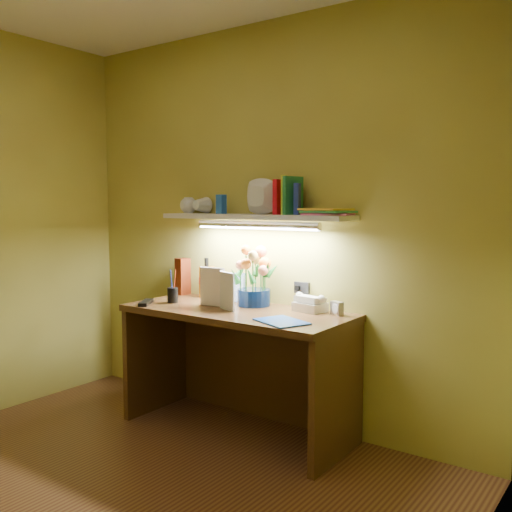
{
  "coord_description": "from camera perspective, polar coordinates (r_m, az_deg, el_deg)",
  "views": [
    {
      "loc": [
        2.05,
        -1.47,
        1.38
      ],
      "look_at": [
        0.04,
        1.35,
        1.06
      ],
      "focal_mm": 40.0,
      "sensor_mm": 36.0,
      "label": 1
    }
  ],
  "objects": [
    {
      "name": "blue_folder",
      "position": [
        3.06,
        2.58,
        -6.56
      ],
      "size": [
        0.33,
        0.29,
        0.01
      ],
      "primitive_type": "cube",
      "rotation": [
        0.0,
        0.0,
        -0.4
      ],
      "color": "blue",
      "rests_on": "desk"
    },
    {
      "name": "wall_shelf",
      "position": [
        3.5,
        0.06,
        4.57
      ],
      "size": [
        1.31,
        0.26,
        0.26
      ],
      "color": "silver",
      "rests_on": "ground"
    },
    {
      "name": "tv_remote",
      "position": [
        3.66,
        -10.94,
        -4.59
      ],
      "size": [
        0.15,
        0.19,
        0.02
      ],
      "primitive_type": "cube",
      "rotation": [
        0.0,
        0.0,
        0.57
      ],
      "color": "black",
      "rests_on": "desk"
    },
    {
      "name": "desk_book_b",
      "position": [
        3.46,
        -3.63,
        -3.33
      ],
      "size": [
        0.16,
        0.08,
        0.23
      ],
      "primitive_type": "imported",
      "rotation": [
        0.0,
        0.0,
        -0.41
      ],
      "color": "silver",
      "rests_on": "desk"
    },
    {
      "name": "desk",
      "position": [
        3.51,
        -1.93,
        -11.38
      ],
      "size": [
        1.4,
        0.6,
        0.75
      ],
      "primitive_type": "cube",
      "color": "#37230F",
      "rests_on": "ground"
    },
    {
      "name": "desk_clock",
      "position": [
        3.28,
        8.09,
        -5.19
      ],
      "size": [
        0.09,
        0.07,
        0.08
      ],
      "primitive_type": "cube",
      "rotation": [
        0.0,
        0.0,
        -0.41
      ],
      "color": "#B9B9BE",
      "rests_on": "desk"
    },
    {
      "name": "flower_bouquet",
      "position": [
        3.52,
        -0.21,
        -2.09
      ],
      "size": [
        0.27,
        0.27,
        0.36
      ],
      "primitive_type": null,
      "rotation": [
        0.0,
        0.0,
        0.22
      ],
      "color": "#061534",
      "rests_on": "desk"
    },
    {
      "name": "pen_cup",
      "position": [
        3.67,
        -8.34,
        -3.38
      ],
      "size": [
        0.07,
        0.07,
        0.16
      ],
      "primitive_type": "cylinder",
      "rotation": [
        0.0,
        0.0,
        -0.0
      ],
      "color": "black",
      "rests_on": "desk"
    },
    {
      "name": "art_card",
      "position": [
        3.68,
        -2.55,
        -3.12
      ],
      "size": [
        0.19,
        0.08,
        0.19
      ],
      "primitive_type": null,
      "rotation": [
        0.0,
        0.0,
        0.26
      ],
      "color": "white",
      "rests_on": "desk"
    },
    {
      "name": "telephone",
      "position": [
        3.37,
        5.43,
        -4.65
      ],
      "size": [
        0.2,
        0.16,
        0.11
      ],
      "primitive_type": null,
      "rotation": [
        0.0,
        0.0,
        -0.17
      ],
      "color": "beige",
      "rests_on": "desk"
    },
    {
      "name": "whisky_box",
      "position": [
        3.99,
        -7.33,
        -2.03
      ],
      "size": [
        0.1,
        0.1,
        0.25
      ],
      "primitive_type": "cube",
      "rotation": [
        0.0,
        0.0,
        -0.24
      ],
      "color": "#561A08",
      "rests_on": "desk"
    },
    {
      "name": "desk_book_a",
      "position": [
        3.57,
        -5.59,
        -2.97
      ],
      "size": [
        0.18,
        0.03,
        0.24
      ],
      "primitive_type": "imported",
      "rotation": [
        0.0,
        0.0,
        0.06
      ],
      "color": "white",
      "rests_on": "desk"
    },
    {
      "name": "whisky_bottle",
      "position": [
        3.84,
        -4.96,
        -2.18
      ],
      "size": [
        0.07,
        0.07,
        0.27
      ],
      "primitive_type": null,
      "rotation": [
        0.0,
        0.0,
        0.04
      ],
      "color": "#C46307",
      "rests_on": "desk"
    }
  ]
}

